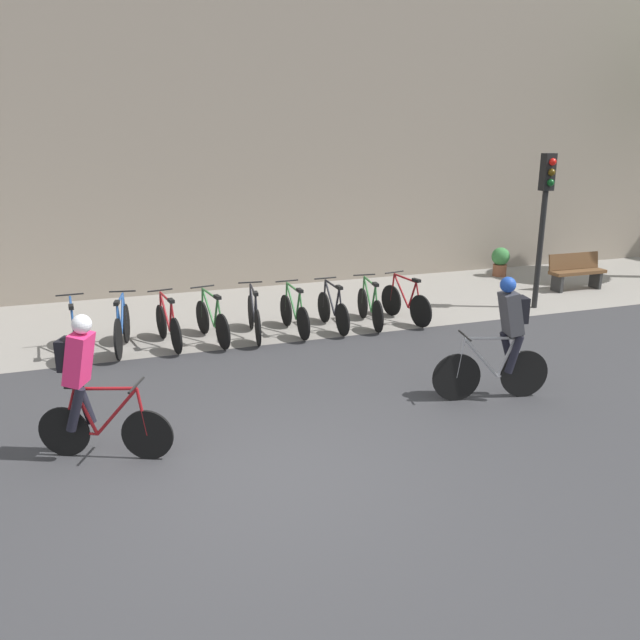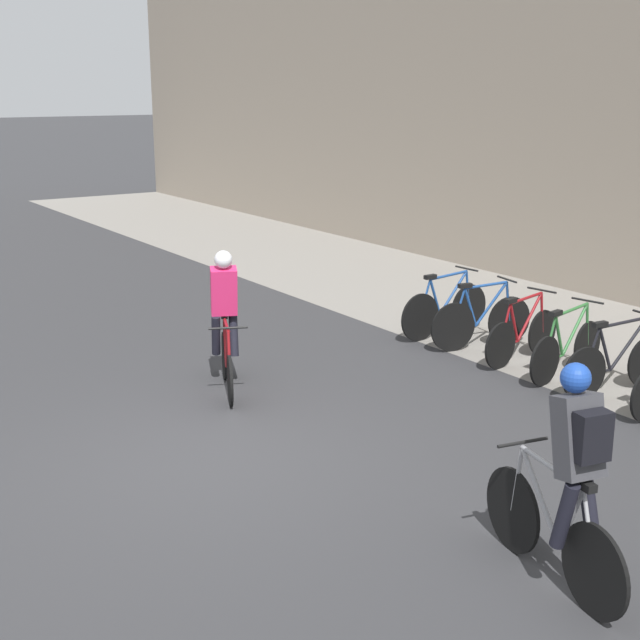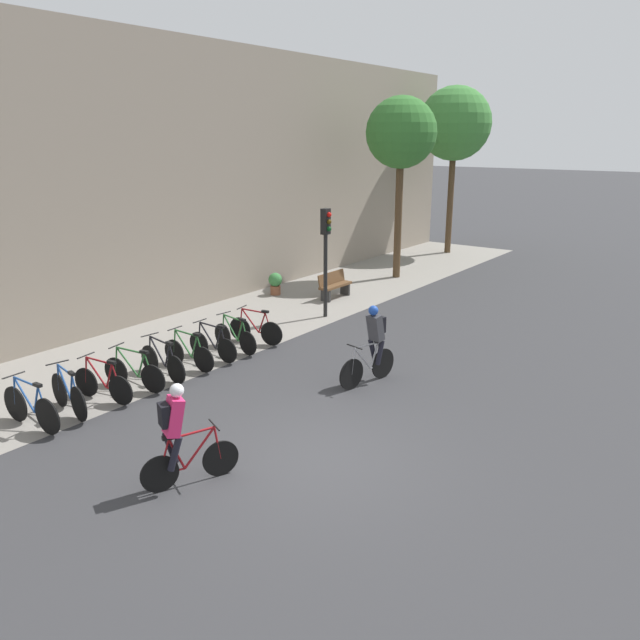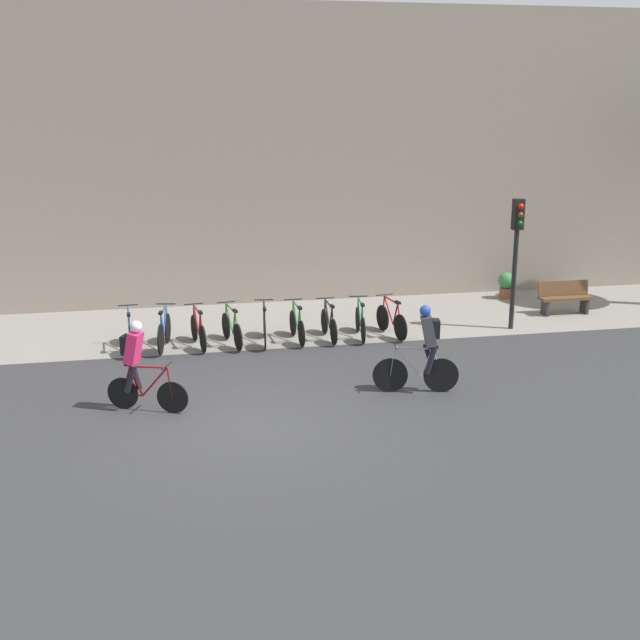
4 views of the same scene
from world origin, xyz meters
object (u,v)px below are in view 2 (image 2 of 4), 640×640
(cyclist_pink, at_px, (225,314))
(parked_bike_3, at_px, (567,348))
(parked_bike_0, at_px, (445,309))
(cyclist_grey, at_px, (570,475))
(parked_bike_1, at_px, (481,320))
(parked_bike_2, at_px, (522,334))
(parked_bike_4, at_px, (617,362))

(cyclist_pink, relative_size, parked_bike_3, 1.05)
(parked_bike_0, distance_m, parked_bike_3, 2.37)
(cyclist_grey, distance_m, parked_bike_1, 6.45)
(cyclist_pink, height_order, parked_bike_1, cyclist_pink)
(parked_bike_0, height_order, parked_bike_1, parked_bike_0)
(cyclist_grey, height_order, parked_bike_0, cyclist_grey)
(parked_bike_2, distance_m, parked_bike_4, 1.58)
(parked_bike_0, relative_size, parked_bike_3, 1.05)
(cyclist_pink, bearing_deg, parked_bike_3, 61.67)
(parked_bike_1, relative_size, parked_bike_2, 1.02)
(parked_bike_1, bearing_deg, parked_bike_0, -179.94)
(parked_bike_0, height_order, parked_bike_4, parked_bike_0)
(cyclist_pink, xyz_separation_m, parked_bike_0, (-0.28, 3.87, -0.53))
(cyclist_grey, xyz_separation_m, parked_bike_0, (-5.83, 3.98, -0.53))
(parked_bike_3, distance_m, parked_bike_4, 0.79)
(cyclist_pink, xyz_separation_m, parked_bike_2, (1.30, 3.87, -0.56))
(cyclist_grey, bearing_deg, parked_bike_1, 141.74)
(cyclist_pink, distance_m, parked_bike_1, 3.94)
(parked_bike_0, bearing_deg, cyclist_grey, -34.30)
(parked_bike_1, distance_m, parked_bike_4, 2.37)
(cyclist_grey, xyz_separation_m, parked_bike_4, (-2.68, 3.98, -0.55))
(parked_bike_1, bearing_deg, parked_bike_3, -0.08)
(parked_bike_0, distance_m, parked_bike_4, 3.16)
(parked_bike_0, xyz_separation_m, parked_bike_3, (2.37, -0.00, -0.03))
(parked_bike_3, bearing_deg, parked_bike_4, 0.01)
(parked_bike_3, relative_size, parked_bike_4, 0.97)
(cyclist_grey, distance_m, parked_bike_0, 7.08)
(parked_bike_3, xyz_separation_m, parked_bike_4, (0.79, 0.00, 0.01))
(parked_bike_0, bearing_deg, parked_bike_3, -0.03)
(parked_bike_3, bearing_deg, parked_bike_1, 179.92)
(parked_bike_0, relative_size, parked_bike_1, 1.06)
(parked_bike_3, bearing_deg, parked_bike_0, 179.97)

